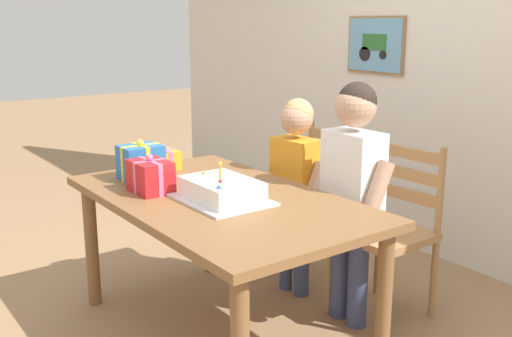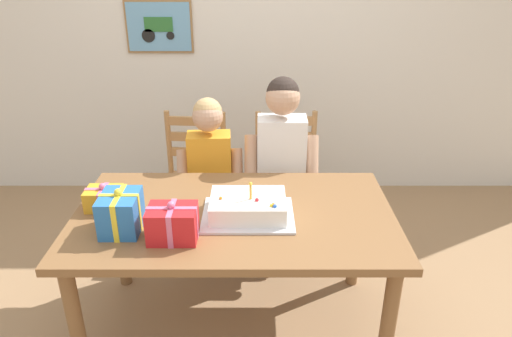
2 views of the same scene
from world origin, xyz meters
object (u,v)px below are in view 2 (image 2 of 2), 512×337
at_px(gift_box_beside_cake, 123,212).
at_px(gift_box_corner_small, 175,223).
at_px(birthday_cake, 250,207).
at_px(chair_left, 196,182).
at_px(gift_box_red_large, 106,198).
at_px(child_older, 283,157).
at_px(dining_table, 236,228).
at_px(chair_right, 289,182).
at_px(child_younger, 212,168).

distance_m(gift_box_beside_cake, gift_box_corner_small, 0.26).
distance_m(birthday_cake, chair_left, 1.00).
distance_m(gift_box_red_large, gift_box_corner_small, 0.47).
bearing_deg(child_older, chair_left, 158.16).
bearing_deg(dining_table, birthday_cake, -25.95).
bearing_deg(chair_right, child_older, -102.98).
bearing_deg(gift_box_corner_small, birthday_cake, 30.16).
relative_size(chair_left, chair_right, 1.00).
relative_size(gift_box_corner_small, child_older, 0.18).
relative_size(dining_table, chair_right, 1.71).
xyz_separation_m(gift_box_beside_cake, child_younger, (0.33, 0.77, -0.13)).
bearing_deg(child_younger, child_older, -0.04).
relative_size(gift_box_corner_small, child_younger, 0.20).
distance_m(chair_left, chair_right, 0.63).
height_order(gift_box_beside_cake, chair_left, gift_box_beside_cake).
distance_m(gift_box_corner_small, chair_left, 1.12).
distance_m(chair_right, child_older, 0.37).
distance_m(gift_box_corner_small, child_younger, 0.85).
distance_m(chair_right, child_younger, 0.58).
height_order(gift_box_beside_cake, gift_box_corner_small, gift_box_beside_cake).
bearing_deg(gift_box_red_large, gift_box_beside_cake, -55.62).
distance_m(birthday_cake, chair_right, 0.96).
distance_m(dining_table, child_older, 0.68).
relative_size(dining_table, gift_box_beside_cake, 7.30).
bearing_deg(gift_box_red_large, child_older, 31.79).
distance_m(gift_box_red_large, chair_left, 0.91).
distance_m(dining_table, chair_left, 0.91).
relative_size(dining_table, child_older, 1.26).
bearing_deg(gift_box_corner_small, gift_box_red_large, 144.55).
bearing_deg(child_older, chair_right, 77.02).
xyz_separation_m(gift_box_beside_cake, child_older, (0.77, 0.77, -0.05)).
relative_size(gift_box_beside_cake, chair_left, 0.23).
height_order(birthday_cake, gift_box_red_large, birthday_cake).
xyz_separation_m(chair_left, chair_right, (0.63, 0.00, 0.00)).
xyz_separation_m(gift_box_corner_small, child_older, (0.52, 0.84, -0.04)).
height_order(gift_box_corner_small, chair_left, chair_left).
bearing_deg(chair_left, child_older, -21.84).
height_order(birthday_cake, child_younger, child_younger).
relative_size(gift_box_beside_cake, child_older, 0.17).
bearing_deg(child_younger, gift_box_beside_cake, -113.28).
relative_size(chair_left, child_younger, 0.82).
height_order(dining_table, gift_box_beside_cake, gift_box_beside_cake).
distance_m(birthday_cake, gift_box_red_large, 0.72).
height_order(gift_box_red_large, gift_box_beside_cake, gift_box_beside_cake).
bearing_deg(child_older, dining_table, -113.20).
xyz_separation_m(gift_box_corner_small, chair_left, (-0.05, 1.07, -0.33)).
height_order(birthday_cake, gift_box_corner_small, birthday_cake).
height_order(chair_left, child_older, child_older).
bearing_deg(chair_right, gift_box_red_large, -140.46).
height_order(birthday_cake, child_older, child_older).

